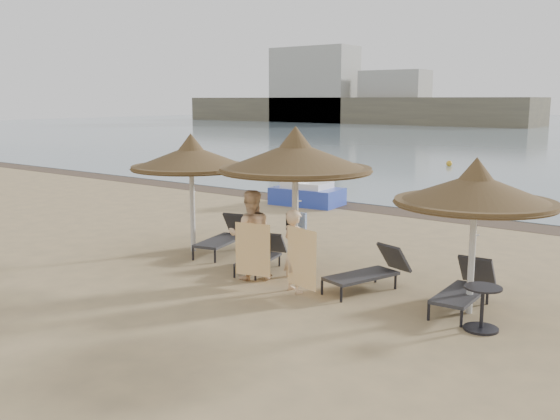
% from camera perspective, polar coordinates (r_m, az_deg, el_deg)
% --- Properties ---
extents(ground, '(160.00, 160.00, 0.00)m').
position_cam_1_polar(ground, '(13.16, -2.96, -6.53)').
color(ground, tan).
rests_on(ground, ground).
extents(wet_sand_strip, '(200.00, 1.60, 0.01)m').
position_cam_1_polar(wet_sand_strip, '(21.03, 13.80, -0.48)').
color(wet_sand_strip, '#4C3A29').
rests_on(wet_sand_strip, ground).
extents(far_shore, '(150.00, 54.80, 12.00)m').
position_cam_1_polar(far_shore, '(93.55, 16.65, 9.18)').
color(far_shore, brown).
rests_on(far_shore, ground).
extents(palapa_left, '(2.97, 2.97, 2.95)m').
position_cam_1_polar(palapa_left, '(15.46, -8.12, 4.74)').
color(palapa_left, silver).
rests_on(palapa_left, ground).
extents(palapa_center, '(3.25, 3.25, 3.22)m').
position_cam_1_polar(palapa_center, '(13.07, 1.42, 4.83)').
color(palapa_center, silver).
rests_on(palapa_center, ground).
extents(palapa_right, '(2.81, 2.81, 2.79)m').
position_cam_1_polar(palapa_right, '(11.26, 17.44, 1.76)').
color(palapa_right, silver).
rests_on(palapa_right, ground).
extents(lounger_far_left, '(1.10, 2.08, 0.89)m').
position_cam_1_polar(lounger_far_left, '(15.61, -5.00, -2.38)').
color(lounger_far_left, black).
rests_on(lounger_far_left, ground).
extents(lounger_near_left, '(0.91, 1.74, 0.74)m').
position_cam_1_polar(lounger_near_left, '(13.99, -1.58, -4.08)').
color(lounger_near_left, black).
rests_on(lounger_near_left, ground).
extents(lounger_near_right, '(1.17, 2.00, 0.85)m').
position_cam_1_polar(lounger_near_right, '(12.65, 8.33, -5.51)').
color(lounger_near_right, black).
rests_on(lounger_near_right, ground).
extents(lounger_far_right, '(0.72, 1.94, 0.85)m').
position_cam_1_polar(lounger_far_right, '(11.94, 16.59, -6.77)').
color(lounger_far_right, black).
rests_on(lounger_far_right, ground).
extents(side_table, '(0.61, 0.61, 0.74)m').
position_cam_1_polar(side_table, '(10.90, 17.98, -8.67)').
color(side_table, black).
rests_on(side_table, ground).
extents(person_left, '(1.19, 1.18, 2.21)m').
position_cam_1_polar(person_left, '(13.08, -2.73, -1.63)').
color(person_left, '#E1B687').
rests_on(person_left, ground).
extents(person_right, '(1.03, 0.84, 1.93)m').
position_cam_1_polar(person_right, '(12.21, 1.33, -3.16)').
color(person_right, '#E1B687').
rests_on(person_right, ground).
extents(towel_left, '(0.76, 0.21, 1.09)m').
position_cam_1_polar(towel_left, '(12.68, -2.52, -3.64)').
color(towel_left, orange).
rests_on(towel_left, ground).
extents(towel_right, '(0.80, 0.21, 1.15)m').
position_cam_1_polar(towel_right, '(11.85, 1.99, -4.41)').
color(towel_right, orange).
rests_on(towel_right, ground).
extents(bag_patterned, '(0.30, 0.14, 0.36)m').
position_cam_1_polar(bag_patterned, '(13.41, 1.84, -0.99)').
color(bag_patterned, silver).
rests_on(bag_patterned, ground).
extents(bag_dark, '(0.26, 0.17, 0.36)m').
position_cam_1_polar(bag_dark, '(13.13, 0.98, -1.14)').
color(bag_dark, black).
rests_on(bag_dark, ground).
extents(pedal_boat, '(2.59, 1.68, 1.15)m').
position_cam_1_polar(pedal_boat, '(22.49, 2.43, 1.57)').
color(pedal_boat, '#2A41B5').
rests_on(pedal_boat, ground).
extents(buoy_left, '(0.34, 0.34, 0.34)m').
position_cam_1_polar(buoy_left, '(36.60, 15.21, 4.12)').
color(buoy_left, gold).
rests_on(buoy_left, ground).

